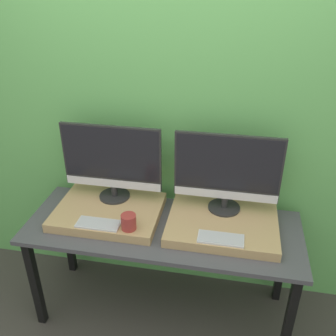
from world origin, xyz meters
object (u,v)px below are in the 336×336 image
(keyboard_left, at_px, (98,224))
(monitor_left, at_px, (112,160))
(mug, at_px, (129,222))
(monitor_right, at_px, (227,171))
(keyboard_right, at_px, (221,238))

(keyboard_left, bearing_deg, monitor_left, 90.00)
(monitor_left, xyz_separation_m, keyboard_left, (0.00, -0.32, -0.27))
(mug, bearing_deg, monitor_left, 121.26)
(keyboard_left, height_order, monitor_right, monitor_right)
(keyboard_left, height_order, mug, mug)
(monitor_left, distance_m, mug, 0.44)
(monitor_right, xyz_separation_m, keyboard_right, (0.00, -0.32, -0.27))
(monitor_left, bearing_deg, monitor_right, 0.00)
(mug, relative_size, monitor_right, 0.15)
(monitor_right, height_order, keyboard_right, monitor_right)
(monitor_right, relative_size, keyboard_right, 2.47)
(monitor_left, bearing_deg, keyboard_left, -90.00)
(keyboard_left, distance_m, monitor_right, 0.84)
(mug, bearing_deg, monitor_right, 30.22)
(keyboard_left, xyz_separation_m, monitor_right, (0.73, 0.32, 0.27))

